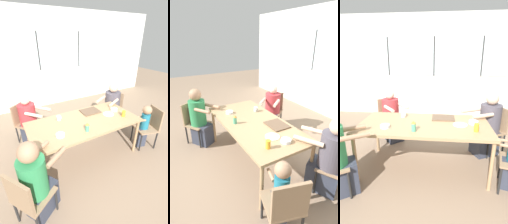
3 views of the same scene
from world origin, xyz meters
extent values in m
plane|color=#8C725B|center=(0.00, 0.00, 0.00)|extent=(16.00, 16.00, 0.00)
cube|color=#333333|center=(-1.30, 2.65, 1.70)|extent=(0.04, 0.01, 1.04)
cube|color=tan|center=(0.00, 0.00, 0.73)|extent=(1.93, 0.94, 0.04)
cylinder|color=tan|center=(-0.91, -0.42, 0.36)|extent=(0.05, 0.05, 0.71)
cylinder|color=tan|center=(0.91, -0.42, 0.36)|extent=(0.05, 0.05, 0.71)
cylinder|color=tan|center=(-0.91, 0.42, 0.36)|extent=(0.05, 0.05, 0.71)
cylinder|color=tan|center=(0.91, 0.42, 0.36)|extent=(0.05, 0.05, 0.71)
cube|color=#937556|center=(-1.08, -0.70, 0.42)|extent=(0.55, 0.55, 0.03)
cube|color=#937556|center=(-1.23, -0.80, 0.64)|extent=(0.24, 0.34, 0.42)
cylinder|color=black|center=(-1.03, -0.47, 0.20)|extent=(0.03, 0.03, 0.40)
cylinder|color=black|center=(-0.84, -0.75, 0.20)|extent=(0.03, 0.03, 0.40)
cylinder|color=black|center=(-1.31, -0.65, 0.20)|extent=(0.03, 0.03, 0.40)
cylinder|color=black|center=(-1.12, -0.94, 0.20)|extent=(0.03, 0.03, 0.40)
cube|color=#937556|center=(1.14, 0.59, 0.42)|extent=(0.54, 0.54, 0.03)
cylinder|color=black|center=(1.07, 0.36, 0.20)|extent=(0.03, 0.03, 0.40)
cylinder|color=black|center=(0.91, 0.66, 0.20)|extent=(0.03, 0.03, 0.40)
cube|color=#937556|center=(-0.82, 0.99, 0.42)|extent=(0.56, 0.56, 0.03)
cube|color=#937556|center=(-0.94, 1.12, 0.64)|extent=(0.31, 0.27, 0.42)
cylinder|color=black|center=(-0.58, 0.96, 0.20)|extent=(0.03, 0.03, 0.40)
cylinder|color=black|center=(-0.84, 0.75, 0.20)|extent=(0.03, 0.03, 0.40)
cylinder|color=black|center=(-0.80, 1.22, 0.20)|extent=(0.03, 0.03, 0.40)
cylinder|color=black|center=(-1.06, 1.01, 0.20)|extent=(0.03, 0.03, 0.40)
cube|color=#937556|center=(1.23, -0.36, 0.42)|extent=(0.50, 0.50, 0.03)
cube|color=#937556|center=(1.40, -0.41, 0.64)|extent=(0.14, 0.37, 0.42)
cylinder|color=black|center=(1.02, -0.48, 0.20)|extent=(0.03, 0.03, 0.40)
cylinder|color=black|center=(1.12, -0.15, 0.20)|extent=(0.03, 0.03, 0.40)
cube|color=#333847|center=(-0.99, -0.65, 0.21)|extent=(0.46, 0.44, 0.43)
cylinder|color=#2D844C|center=(-1.04, -0.68, 0.68)|extent=(0.31, 0.31, 0.50)
sphere|color=#A37A5B|center=(-1.04, -0.68, 1.04)|extent=(0.23, 0.23, 0.23)
cylinder|color=#A37A5B|center=(-0.90, -0.42, 0.81)|extent=(0.32, 0.24, 0.06)
cylinder|color=#A37A5B|center=(-0.75, -0.65, 0.81)|extent=(0.32, 0.24, 0.06)
cube|color=#333847|center=(1.04, 0.54, 0.21)|extent=(0.52, 0.48, 0.43)
cylinder|color=#4C4751|center=(1.11, 0.57, 0.67)|extent=(0.35, 0.35, 0.49)
cylinder|color=#DBB293|center=(0.91, 0.29, 0.81)|extent=(0.37, 0.23, 0.06)
cylinder|color=#DBB293|center=(0.77, 0.57, 0.81)|extent=(0.37, 0.23, 0.06)
cube|color=#333847|center=(-0.75, 0.90, 0.21)|extent=(0.49, 0.51, 0.43)
cylinder|color=#B23338|center=(-0.80, 0.95, 0.65)|extent=(0.34, 0.34, 0.45)
sphere|color=beige|center=(-0.80, 0.95, 0.97)|extent=(0.18, 0.18, 0.18)
cylinder|color=beige|center=(-0.50, 0.83, 0.77)|extent=(0.28, 0.32, 0.06)
cylinder|color=beige|center=(-0.73, 0.64, 0.77)|extent=(0.28, 0.32, 0.06)
cube|color=#333847|center=(1.16, -0.34, 0.21)|extent=(0.23, 0.20, 0.43)
cylinder|color=#1E7089|center=(1.19, -0.35, 0.59)|extent=(0.16, 0.16, 0.32)
sphere|color=#A37A5B|center=(1.19, -0.35, 0.83)|extent=(0.18, 0.18, 0.18)
cylinder|color=#A37A5B|center=(1.04, -0.38, 0.66)|extent=(0.18, 0.09, 0.04)
cylinder|color=#A37A5B|center=(1.08, -0.24, 0.66)|extent=(0.18, 0.09, 0.04)
cube|color=brown|center=(0.28, 0.26, 0.76)|extent=(0.35, 0.29, 0.02)
cylinder|color=beige|center=(-0.37, 0.25, 0.80)|extent=(0.08, 0.08, 0.08)
torus|color=beige|center=(-0.33, 0.25, 0.80)|extent=(0.01, 0.06, 0.06)
cylinder|color=#4CA57F|center=(-0.11, -0.29, 0.81)|extent=(0.06, 0.06, 0.11)
cone|color=orange|center=(-0.11, -0.29, 0.88)|extent=(0.06, 0.06, 0.03)
cylinder|color=gold|center=(0.72, -0.21, 0.81)|extent=(0.06, 0.06, 0.11)
cylinder|color=silver|center=(0.73, 0.07, 0.78)|extent=(0.14, 0.14, 0.05)
cylinder|color=silver|center=(-0.53, -0.21, 0.78)|extent=(0.13, 0.13, 0.04)
cylinder|color=beige|center=(0.53, -0.01, 0.76)|extent=(0.21, 0.21, 0.01)
camera|label=1|loc=(-1.12, -1.98, 2.11)|focal=24.00mm
camera|label=2|loc=(2.23, -1.28, 2.06)|focal=28.00mm
camera|label=3|loc=(0.26, -2.41, 1.72)|focal=28.00mm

